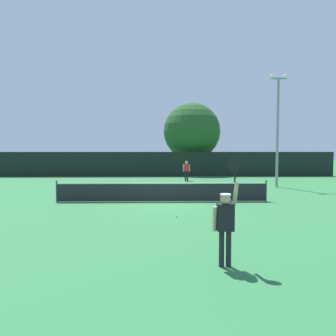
# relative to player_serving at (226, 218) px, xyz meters

# --- Properties ---
(ground_plane) EXTENTS (120.00, 120.00, 0.00)m
(ground_plane) POSITION_rel_player_serving_xyz_m (-1.40, 9.24, -1.10)
(ground_plane) COLOR #2D723D
(tennis_net) EXTENTS (10.59, 0.08, 1.07)m
(tennis_net) POSITION_rel_player_serving_xyz_m (-1.40, 9.24, -0.58)
(tennis_net) COLOR #232328
(tennis_net) RESTS_ON ground
(perimeter_fence) EXTENTS (33.24, 0.12, 2.35)m
(perimeter_fence) POSITION_rel_player_serving_xyz_m (-1.40, 24.46, 0.08)
(perimeter_fence) COLOR black
(perimeter_fence) RESTS_ON ground
(player_serving) EXTENTS (0.67, 0.39, 2.50)m
(player_serving) POSITION_rel_player_serving_xyz_m (0.00, 0.00, 0.00)
(player_serving) COLOR black
(player_serving) RESTS_ON ground
(player_receiving) EXTENTS (0.57, 0.24, 1.62)m
(player_receiving) POSITION_rel_player_serving_xyz_m (0.64, 19.84, -0.11)
(player_receiving) COLOR red
(player_receiving) RESTS_ON ground
(tennis_ball) EXTENTS (0.07, 0.07, 0.07)m
(tennis_ball) POSITION_rel_player_serving_xyz_m (-0.84, 5.41, -1.06)
(tennis_ball) COLOR #CCE033
(tennis_ball) RESTS_ON ground
(light_pole) EXTENTS (1.18, 0.28, 7.71)m
(light_pole) POSITION_rel_player_serving_xyz_m (6.57, 15.45, 3.32)
(light_pole) COLOR gray
(light_pole) RESTS_ON ground
(large_tree) EXTENTS (5.95, 5.95, 7.45)m
(large_tree) POSITION_rel_player_serving_xyz_m (1.81, 27.76, 3.36)
(large_tree) COLOR brown
(large_tree) RESTS_ON ground
(parked_car_near) EXTENTS (2.11, 4.29, 1.69)m
(parked_car_near) POSITION_rel_player_serving_xyz_m (-4.24, 33.32, -0.32)
(parked_car_near) COLOR #B7B7BC
(parked_car_near) RESTS_ON ground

